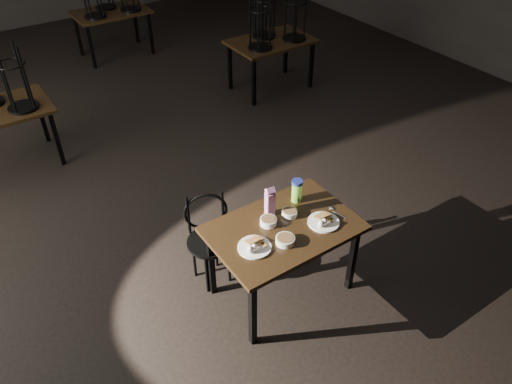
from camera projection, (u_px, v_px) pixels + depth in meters
main_table at (283, 234)px, 4.09m from camera, size 1.20×0.80×0.75m
plate_left at (254, 246)px, 3.83m from camera, size 0.26×0.26×0.09m
plate_right at (324, 221)px, 4.06m from camera, size 0.26×0.26×0.08m
bowl_near at (268, 221)px, 4.05m from camera, size 0.14×0.14×0.05m
bowl_far at (290, 213)px, 4.14m from camera, size 0.13×0.13×0.05m
bowl_big at (285, 240)px, 3.88m from camera, size 0.15×0.15×0.05m
juice_carton at (270, 202)px, 4.08m from camera, size 0.08×0.08×0.28m
water_bottle at (297, 191)px, 4.24m from camera, size 0.10×0.10×0.21m
spoon at (333, 209)px, 4.21m from camera, size 0.05×0.20×0.01m
bentwood_chair at (208, 232)px, 4.34m from camera, size 0.45×0.45×0.85m
bg_table_right at (272, 39)px, 7.18m from camera, size 1.20×0.80×1.48m
bg_table_far at (110, 9)px, 8.19m from camera, size 1.20×0.80×1.48m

